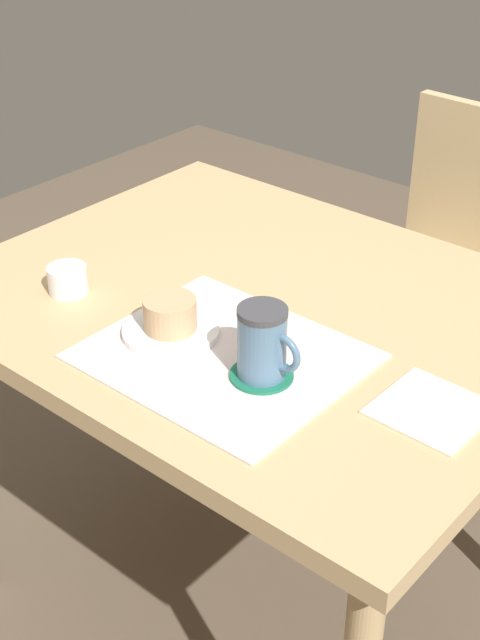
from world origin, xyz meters
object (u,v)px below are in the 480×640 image
at_px(coffee_mug, 263,343).
at_px(wooden_chair, 446,273).
at_px(dining_table, 258,342).
at_px(sugar_bowl, 68,280).
at_px(pastry, 170,314).
at_px(pastry_plate, 171,331).

bearing_deg(coffee_mug, wooden_chair, 100.45).
bearing_deg(dining_table, wooden_chair, 91.13).
relative_size(dining_table, wooden_chair, 1.20).
bearing_deg(sugar_bowl, wooden_chair, 74.72).
bearing_deg(wooden_chair, pastry, 91.53).
height_order(pastry_plate, coffee_mug, coffee_mug).
xyz_separation_m(dining_table, pastry, (-0.03, -0.19, 0.13)).
distance_m(coffee_mug, sugar_bowl, 0.44).
relative_size(pastry, sugar_bowl, 1.24).
bearing_deg(sugar_bowl, pastry_plate, 2.92).
relative_size(dining_table, pastry, 12.16).
bearing_deg(sugar_bowl, coffee_mug, 1.97).
height_order(wooden_chair, pastry_plate, wooden_chair).
bearing_deg(sugar_bowl, pastry, 2.92).
distance_m(wooden_chair, coffee_mug, 1.01).
height_order(pastry, coffee_mug, coffee_mug).
relative_size(wooden_chair, pastry, 10.12).
relative_size(wooden_chair, pastry_plate, 5.52).
bearing_deg(dining_table, pastry_plate, -100.39).
relative_size(pastry_plate, pastry, 1.83).
relative_size(wooden_chair, coffee_mug, 7.65).
distance_m(pastry_plate, sugar_bowl, 0.24).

